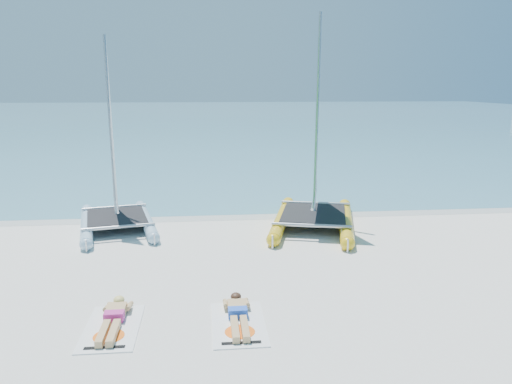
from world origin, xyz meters
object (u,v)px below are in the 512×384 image
catamaran_yellow (316,156)px  sunbather_a (114,317)px  towel_b (239,323)px  sunbather_b (238,314)px  catamaran_blue (114,170)px  towel_a (112,327)px

catamaran_yellow → sunbather_a: catamaran_yellow is taller
towel_b → sunbather_b: 0.22m
catamaran_blue → sunbather_a: size_ratio=3.60×
catamaran_yellow → towel_b: (-2.97, -6.93, -2.18)m
towel_a → towel_b: bearing=-1.9°
catamaran_yellow → towel_a: bearing=-113.2°
catamaran_blue → sunbather_a: (1.06, -6.69, -1.73)m
catamaran_yellow → sunbather_a: (-5.33, -6.66, -2.07)m
catamaran_yellow → towel_b: bearing=-98.5°
towel_a → sunbather_b: sunbather_b is taller
sunbather_b → towel_a: bearing=-177.2°
catamaran_blue → towel_a: bearing=-93.6°
sunbather_a → towel_b: sunbather_a is taller
towel_a → sunbather_a: 0.22m
catamaran_blue → catamaran_yellow: (6.39, -0.03, 0.34)m
towel_b → catamaran_blue: bearing=116.2°
sunbather_b → sunbather_a: bearing=178.1°
catamaran_blue → towel_a: size_ratio=3.36×
sunbather_a → towel_a: bearing=-90.0°
towel_b → sunbather_b: bearing=90.0°
catamaran_blue → towel_b: catamaran_blue is taller
towel_a → towel_b: size_ratio=1.00×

